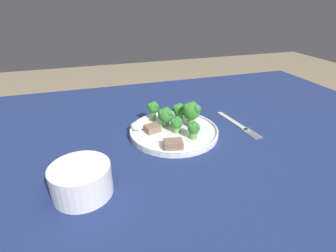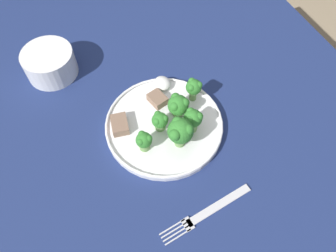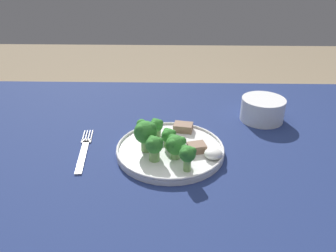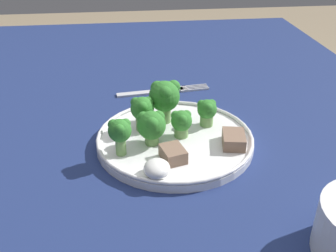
{
  "view_description": "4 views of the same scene",
  "coord_description": "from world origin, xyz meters",
  "views": [
    {
      "loc": [
        0.27,
        0.63,
        1.09
      ],
      "look_at": [
        0.07,
        -0.0,
        0.76
      ],
      "focal_mm": 28.0,
      "sensor_mm": 36.0,
      "label": 1
    },
    {
      "loc": [
        -0.29,
        0.16,
        1.33
      ],
      "look_at": [
        0.03,
        0.01,
        0.78
      ],
      "focal_mm": 35.0,
      "sensor_mm": 36.0,
      "label": 2
    },
    {
      "loc": [
        0.07,
        -0.63,
        1.15
      ],
      "look_at": [
        0.05,
        0.04,
        0.79
      ],
      "focal_mm": 35.0,
      "sensor_mm": 36.0,
      "label": 3
    },
    {
      "loc": [
        0.58,
        -0.06,
        1.07
      ],
      "look_at": [
        0.07,
        -0.0,
        0.78
      ],
      "focal_mm": 42.0,
      "sensor_mm": 36.0,
      "label": 4
    }
  ],
  "objects": [
    {
      "name": "fork",
      "position": [
        -0.15,
        0.01,
        0.74
      ],
      "size": [
        0.04,
        0.19,
        0.0
      ],
      "color": "silver",
      "rests_on": "table"
    },
    {
      "name": "broccoli_floret_mid_cluster",
      "position": [
        0.05,
        0.02,
        0.78
      ],
      "size": [
        0.03,
        0.03,
        0.04
      ],
      "color": "#709E56",
      "rests_on": "dinner_plate"
    },
    {
      "name": "meat_slice_front_slice",
      "position": [
        0.09,
        0.1,
        0.76
      ],
      "size": [
        0.05,
        0.04,
        0.02
      ],
      "color": "#846651",
      "rests_on": "dinner_plate"
    },
    {
      "name": "table",
      "position": [
        0.0,
        0.0,
        0.65
      ],
      "size": [
        1.4,
        0.96,
        0.74
      ],
      "color": "navy",
      "rests_on": "ground_plane"
    },
    {
      "name": "broccoli_floret_center_left",
      "position": [
        0.07,
        -0.03,
        0.78
      ],
      "size": [
        0.05,
        0.04,
        0.05
      ],
      "color": "#709E56",
      "rests_on": "dinner_plate"
    },
    {
      "name": "broccoli_floret_center_back",
      "position": [
        0.02,
        -0.04,
        0.79
      ],
      "size": [
        0.04,
        0.04,
        0.06
      ],
      "color": "#709E56",
      "rests_on": "dinner_plate"
    },
    {
      "name": "broccoli_floret_front_left",
      "position": [
        -0.0,
        0.0,
        0.8
      ],
      "size": [
        0.05,
        0.05,
        0.07
      ],
      "color": "#709E56",
      "rests_on": "dinner_plate"
    },
    {
      "name": "sauce_dollop",
      "position": [
        0.15,
        -0.03,
        0.76
      ],
      "size": [
        0.04,
        0.04,
        0.02
      ],
      "color": "white",
      "rests_on": "dinner_plate"
    },
    {
      "name": "meat_slice_middle_slice",
      "position": [
        0.11,
        0.0,
        0.76
      ],
      "size": [
        0.05,
        0.04,
        0.02
      ],
      "color": "#846651",
      "rests_on": "dinner_plate"
    },
    {
      "name": "dinner_plate",
      "position": [
        0.05,
        0.01,
        0.75
      ],
      "size": [
        0.25,
        0.25,
        0.02
      ],
      "color": "white",
      "rests_on": "table"
    },
    {
      "name": "broccoli_floret_back_left",
      "position": [
        0.02,
        0.07,
        0.78
      ],
      "size": [
        0.03,
        0.03,
        0.05
      ],
      "color": "#709E56",
      "rests_on": "dinner_plate"
    },
    {
      "name": "broccoli_floret_near_rim_left",
      "position": [
        0.09,
        -0.07,
        0.79
      ],
      "size": [
        0.04,
        0.03,
        0.06
      ],
      "color": "#709E56",
      "rests_on": "dinner_plate"
    }
  ]
}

